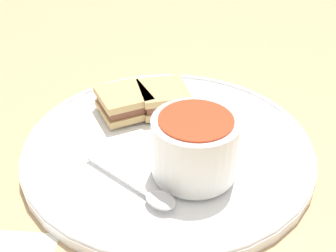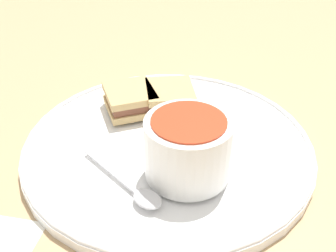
% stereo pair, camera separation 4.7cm
% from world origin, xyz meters
% --- Properties ---
extents(ground_plane, '(2.40, 2.40, 0.00)m').
position_xyz_m(ground_plane, '(0.00, 0.00, 0.00)').
color(ground_plane, tan).
extents(plate, '(0.35, 0.35, 0.02)m').
position_xyz_m(plate, '(0.00, 0.00, 0.01)').
color(plate, white).
rests_on(plate, ground_plane).
extents(soup_bowl, '(0.09, 0.09, 0.07)m').
position_xyz_m(soup_bowl, '(0.06, -0.04, 0.05)').
color(soup_bowl, white).
rests_on(soup_bowl, plate).
extents(spoon, '(0.13, 0.03, 0.01)m').
position_xyz_m(spoon, '(0.04, -0.09, 0.02)').
color(spoon, silver).
rests_on(spoon, plate).
extents(sandwich_half_near, '(0.09, 0.09, 0.03)m').
position_xyz_m(sandwich_half_near, '(-0.04, 0.06, 0.03)').
color(sandwich_half_near, tan).
rests_on(sandwich_half_near, plate).
extents(sandwich_half_far, '(0.09, 0.09, 0.03)m').
position_xyz_m(sandwich_half_far, '(-0.08, 0.02, 0.03)').
color(sandwich_half_far, tan).
rests_on(sandwich_half_far, plate).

